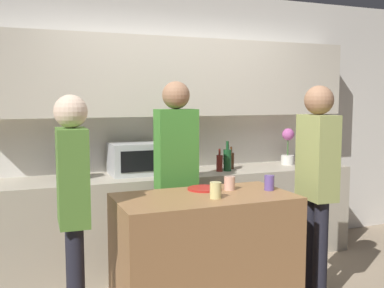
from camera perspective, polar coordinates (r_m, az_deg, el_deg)
back_wall at (r=4.56m, az=-2.73°, el=4.76°), size 6.40×0.40×2.70m
back_counter at (r=4.46m, az=-1.51°, el=-9.39°), size 3.60×0.62×0.90m
kitchen_island at (r=3.40m, az=1.61°, el=-14.16°), size 1.29×0.68×0.92m
microwave at (r=4.29m, az=-6.92°, el=-1.84°), size 0.52×0.39×0.30m
toaster at (r=4.19m, az=-14.79°, el=-3.00°), size 0.26×0.16×0.18m
potted_plant at (r=4.98m, az=12.07°, el=-0.30°), size 0.14×0.14×0.39m
bottle_0 at (r=4.43m, az=3.51°, el=-2.39°), size 0.06×0.06×0.23m
bottle_1 at (r=4.46m, az=4.51°, el=-1.98°), size 0.08×0.08×0.30m
bottle_2 at (r=4.60m, az=4.98°, el=-2.07°), size 0.06×0.06×0.23m
plate_on_island at (r=3.47m, az=1.59°, el=-5.69°), size 0.26×0.26×0.01m
cup_0 at (r=3.16m, az=3.01°, el=-5.89°), size 0.08×0.08×0.12m
cup_1 at (r=3.46m, az=4.79°, el=-4.97°), size 0.08×0.08×0.10m
cup_2 at (r=3.49m, az=9.79°, el=-4.88°), size 0.08×0.08×0.11m
person_left at (r=3.06m, az=-14.87°, el=-6.52°), size 0.22×0.35×1.65m
person_center at (r=3.65m, az=15.57°, el=-3.72°), size 0.23×0.35×1.72m
person_right at (r=3.79m, az=-2.01°, el=-2.69°), size 0.34×0.23×1.76m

